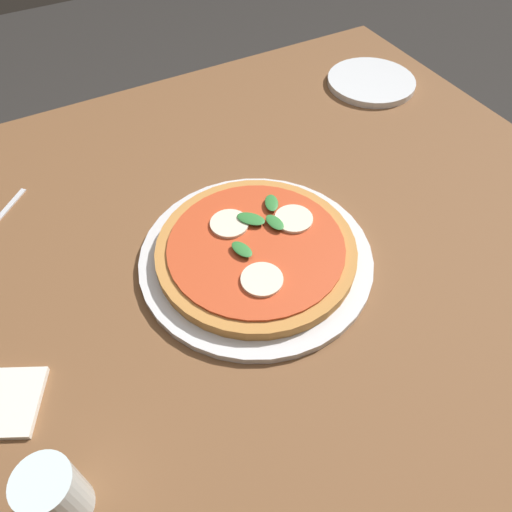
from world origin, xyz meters
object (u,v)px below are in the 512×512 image
at_px(plate_white, 371,82).
at_px(glass_cup, 54,494).
at_px(serving_tray, 256,258).
at_px(pizza, 256,249).
at_px(dining_table, 259,274).

xyz_separation_m(plate_white, glass_cup, (-0.81, -0.53, 0.04)).
xyz_separation_m(serving_tray, pizza, (0.00, 0.00, 0.02)).
bearing_deg(glass_cup, serving_tray, 30.79).
bearing_deg(pizza, dining_table, 56.44).
xyz_separation_m(pizza, glass_cup, (-0.35, -0.21, 0.02)).
distance_m(serving_tray, pizza, 0.02).
bearing_deg(dining_table, serving_tray, -123.79).
height_order(dining_table, serving_tray, serving_tray).
distance_m(dining_table, plate_white, 0.52).
relative_size(dining_table, serving_tray, 3.34).
relative_size(serving_tray, glass_cup, 4.03).
distance_m(pizza, plate_white, 0.56).
bearing_deg(pizza, plate_white, 34.69).
relative_size(pizza, glass_cup, 3.43).
bearing_deg(plate_white, serving_tray, -145.26).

